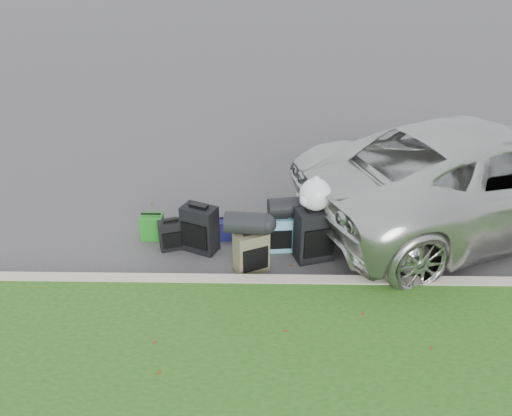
{
  "coord_description": "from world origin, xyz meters",
  "views": [
    {
      "loc": [
        0.01,
        -6.32,
        4.13
      ],
      "look_at": [
        -0.1,
        0.2,
        0.55
      ],
      "focal_mm": 35.0,
      "sensor_mm": 36.0,
      "label": 1
    }
  ],
  "objects_px": {
    "suitcase_large_black_left": "(200,229)",
    "tote_green": "(152,227)",
    "suitcase_small_black": "(172,235)",
    "suitcase_large_black_right": "(315,235)",
    "suv": "(486,175)",
    "suitcase_olive": "(251,252)",
    "tote_navy": "(229,229)",
    "suitcase_teal": "(280,234)"
  },
  "relations": [
    {
      "from": "suitcase_olive",
      "to": "tote_green",
      "type": "bearing_deg",
      "value": 126.49
    },
    {
      "from": "suitcase_teal",
      "to": "suitcase_large_black_right",
      "type": "bearing_deg",
      "value": -29.81
    },
    {
      "from": "suitcase_large_black_left",
      "to": "suitcase_teal",
      "type": "distance_m",
      "value": 1.18
    },
    {
      "from": "suitcase_small_black",
      "to": "tote_green",
      "type": "xyz_separation_m",
      "value": [
        -0.35,
        0.29,
        -0.04
      ]
    },
    {
      "from": "suitcase_olive",
      "to": "suitcase_teal",
      "type": "distance_m",
      "value": 0.68
    },
    {
      "from": "suitcase_large_black_left",
      "to": "suitcase_large_black_right",
      "type": "height_order",
      "value": "suitcase_large_black_right"
    },
    {
      "from": "suitcase_teal",
      "to": "suitcase_large_black_right",
      "type": "relative_size",
      "value": 0.69
    },
    {
      "from": "suitcase_large_black_left",
      "to": "suitcase_large_black_right",
      "type": "relative_size",
      "value": 0.9
    },
    {
      "from": "suitcase_large_black_left",
      "to": "suitcase_teal",
      "type": "xyz_separation_m",
      "value": [
        1.17,
        0.02,
        -0.08
      ]
    },
    {
      "from": "suv",
      "to": "suitcase_olive",
      "type": "height_order",
      "value": "suv"
    },
    {
      "from": "suitcase_small_black",
      "to": "suitcase_teal",
      "type": "distance_m",
      "value": 1.61
    },
    {
      "from": "tote_navy",
      "to": "suitcase_teal",
      "type": "bearing_deg",
      "value": -25.94
    },
    {
      "from": "suitcase_large_black_right",
      "to": "tote_navy",
      "type": "distance_m",
      "value": 1.39
    },
    {
      "from": "suitcase_large_black_left",
      "to": "suitcase_teal",
      "type": "bearing_deg",
      "value": 25.4
    },
    {
      "from": "suitcase_olive",
      "to": "suitcase_teal",
      "type": "bearing_deg",
      "value": 27.6
    },
    {
      "from": "suitcase_small_black",
      "to": "suitcase_olive",
      "type": "height_order",
      "value": "suitcase_olive"
    },
    {
      "from": "tote_navy",
      "to": "suitcase_small_black",
      "type": "bearing_deg",
      "value": -164.23
    },
    {
      "from": "tote_green",
      "to": "tote_navy",
      "type": "bearing_deg",
      "value": 0.2
    },
    {
      "from": "suitcase_teal",
      "to": "suitcase_olive",
      "type": "bearing_deg",
      "value": -132.59
    },
    {
      "from": "tote_navy",
      "to": "suitcase_large_black_right",
      "type": "bearing_deg",
      "value": -27.11
    },
    {
      "from": "suitcase_teal",
      "to": "suitcase_small_black",
      "type": "bearing_deg",
      "value": 174.59
    },
    {
      "from": "suv",
      "to": "suitcase_teal",
      "type": "bearing_deg",
      "value": 86.18
    },
    {
      "from": "suv",
      "to": "tote_green",
      "type": "xyz_separation_m",
      "value": [
        -5.21,
        -0.62,
        -0.63
      ]
    },
    {
      "from": "suitcase_small_black",
      "to": "suitcase_large_black_left",
      "type": "relative_size",
      "value": 0.64
    },
    {
      "from": "suitcase_small_black",
      "to": "suitcase_large_black_left",
      "type": "height_order",
      "value": "suitcase_large_black_left"
    },
    {
      "from": "suitcase_small_black",
      "to": "tote_green",
      "type": "bearing_deg",
      "value": 121.93
    },
    {
      "from": "suitcase_large_black_left",
      "to": "suitcase_large_black_right",
      "type": "xyz_separation_m",
      "value": [
        1.65,
        -0.2,
        0.04
      ]
    },
    {
      "from": "tote_navy",
      "to": "suitcase_large_black_left",
      "type": "bearing_deg",
      "value": -144.45
    },
    {
      "from": "suitcase_large_black_left",
      "to": "tote_green",
      "type": "height_order",
      "value": "suitcase_large_black_left"
    },
    {
      "from": "suitcase_large_black_right",
      "to": "tote_green",
      "type": "xyz_separation_m",
      "value": [
        -2.44,
        0.52,
        -0.21
      ]
    },
    {
      "from": "suitcase_large_black_left",
      "to": "suitcase_large_black_right",
      "type": "bearing_deg",
      "value": 17.51
    },
    {
      "from": "suv",
      "to": "suitcase_large_black_left",
      "type": "xyz_separation_m",
      "value": [
        -4.43,
        -0.94,
        -0.46
      ]
    },
    {
      "from": "suitcase_small_black",
      "to": "suitcase_large_black_right",
      "type": "height_order",
      "value": "suitcase_large_black_right"
    },
    {
      "from": "suitcase_large_black_right",
      "to": "tote_green",
      "type": "relative_size",
      "value": 2.09
    },
    {
      "from": "suitcase_large_black_left",
      "to": "suitcase_olive",
      "type": "xyz_separation_m",
      "value": [
        0.76,
        -0.52,
        -0.05
      ]
    },
    {
      "from": "suv",
      "to": "tote_green",
      "type": "height_order",
      "value": "suv"
    },
    {
      "from": "suitcase_large_black_left",
      "to": "tote_green",
      "type": "relative_size",
      "value": 1.88
    },
    {
      "from": "suitcase_small_black",
      "to": "tote_navy",
      "type": "relative_size",
      "value": 1.46
    },
    {
      "from": "suitcase_large_black_left",
      "to": "suitcase_olive",
      "type": "bearing_deg",
      "value": -9.81
    },
    {
      "from": "suitcase_teal",
      "to": "tote_green",
      "type": "bearing_deg",
      "value": 166.1
    },
    {
      "from": "suitcase_olive",
      "to": "suitcase_large_black_right",
      "type": "bearing_deg",
      "value": -5.37
    },
    {
      "from": "suitcase_small_black",
      "to": "suitcase_large_black_left",
      "type": "distance_m",
      "value": 0.45
    }
  ]
}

